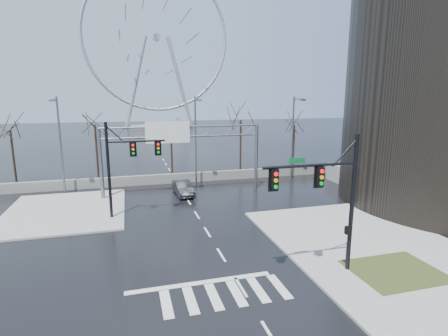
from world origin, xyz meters
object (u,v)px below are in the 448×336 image
object	(u,v)px
signal_mast_near	(332,192)
car	(183,188)
signal_mast_far	(123,161)
sign_gantry	(179,145)
ferris_wheel	(157,44)

from	to	relation	value
signal_mast_near	car	xyz separation A→B (m)	(-5.29, 18.63, -4.14)
signal_mast_near	car	world-z (taller)	signal_mast_near
signal_mast_near	signal_mast_far	world-z (taller)	same
signal_mast_far	sign_gantry	xyz separation A→B (m)	(5.49, 6.00, 0.35)
signal_mast_near	signal_mast_far	size ratio (longest dim) A/B	1.00
signal_mast_far	car	world-z (taller)	signal_mast_far
sign_gantry	car	size ratio (longest dim) A/B	3.69
ferris_wheel	car	world-z (taller)	ferris_wheel
signal_mast_near	car	bearing A→B (deg)	105.84
sign_gantry	car	distance (m)	4.47
car	signal_mast_near	bearing A→B (deg)	-77.80
car	signal_mast_far	bearing A→B (deg)	-139.08
ferris_wheel	sign_gantry	bearing A→B (deg)	-93.84
signal_mast_far	car	distance (m)	9.02
signal_mast_near	ferris_wheel	xyz separation A→B (m)	(-0.14, 99.04, 21.26)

